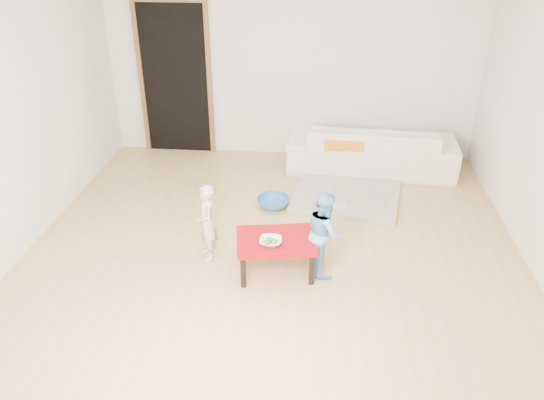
# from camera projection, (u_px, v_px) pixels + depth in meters

# --- Properties ---
(floor) EXTENTS (5.00, 5.00, 0.01)m
(floor) POSITION_uv_depth(u_px,v_px,m) (274.00, 246.00, 5.47)
(floor) COLOR tan
(floor) RESTS_ON ground
(back_wall) EXTENTS (5.00, 0.02, 2.60)m
(back_wall) POSITION_uv_depth(u_px,v_px,m) (292.00, 63.00, 7.06)
(back_wall) COLOR silver
(back_wall) RESTS_ON floor
(left_wall) EXTENTS (0.02, 5.00, 2.60)m
(left_wall) POSITION_uv_depth(u_px,v_px,m) (15.00, 119.00, 5.08)
(left_wall) COLOR silver
(left_wall) RESTS_ON floor
(doorway) EXTENTS (1.02, 0.08, 2.11)m
(doorway) POSITION_uv_depth(u_px,v_px,m) (176.00, 80.00, 7.31)
(doorway) COLOR brown
(doorway) RESTS_ON back_wall
(sofa) EXTENTS (2.22, 0.98, 0.64)m
(sofa) POSITION_uv_depth(u_px,v_px,m) (371.00, 147.00, 7.03)
(sofa) COLOR white
(sofa) RESTS_ON floor
(cushion) EXTENTS (0.52, 0.46, 0.13)m
(cushion) POSITION_uv_depth(u_px,v_px,m) (343.00, 140.00, 6.79)
(cushion) COLOR orange
(cushion) RESTS_ON sofa
(red_table) EXTENTS (0.81, 0.66, 0.36)m
(red_table) POSITION_uv_depth(u_px,v_px,m) (276.00, 255.00, 5.01)
(red_table) COLOR maroon
(red_table) RESTS_ON floor
(bowl) EXTENTS (0.20, 0.20, 0.05)m
(bowl) POSITION_uv_depth(u_px,v_px,m) (271.00, 241.00, 4.84)
(bowl) COLOR white
(bowl) RESTS_ON red_table
(broccoli) EXTENTS (0.12, 0.12, 0.06)m
(broccoli) POSITION_uv_depth(u_px,v_px,m) (271.00, 241.00, 4.83)
(broccoli) COLOR #2D5919
(broccoli) RESTS_ON red_table
(child_pink) EXTENTS (0.29, 0.34, 0.79)m
(child_pink) POSITION_uv_depth(u_px,v_px,m) (207.00, 223.00, 5.13)
(child_pink) COLOR pink
(child_pink) RESTS_ON floor
(child_blue) EXTENTS (0.40, 0.47, 0.82)m
(child_blue) POSITION_uv_depth(u_px,v_px,m) (324.00, 233.00, 4.93)
(child_blue) COLOR #5F9FDE
(child_blue) RESTS_ON floor
(basin) EXTENTS (0.38, 0.38, 0.12)m
(basin) POSITION_uv_depth(u_px,v_px,m) (273.00, 202.00, 6.20)
(basin) COLOR #2D64AC
(basin) RESTS_ON floor
(blanket) EXTENTS (1.38, 1.21, 0.06)m
(blanket) POSITION_uv_depth(u_px,v_px,m) (347.00, 197.00, 6.39)
(blanket) COLOR beige
(blanket) RESTS_ON floor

